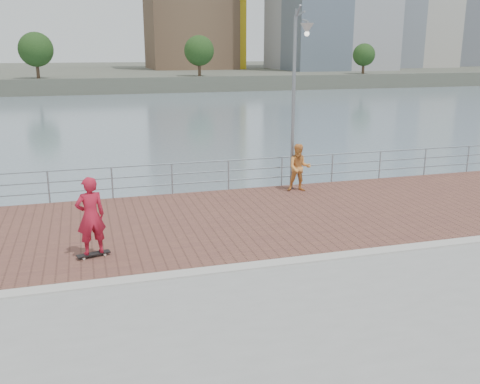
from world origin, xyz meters
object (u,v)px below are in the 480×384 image
object	(u,v)px
street_lamp	(299,69)
skateboarder	(91,216)
guardrail	(201,173)
bystander	(299,168)

from	to	relation	value
street_lamp	skateboarder	distance (m)	8.98
guardrail	street_lamp	world-z (taller)	street_lamp
guardrail	street_lamp	size ratio (longest dim) A/B	6.41
street_lamp	bystander	world-z (taller)	street_lamp
street_lamp	bystander	distance (m)	3.46
street_lamp	skateboarder	world-z (taller)	street_lamp
skateboarder	bystander	distance (m)	8.52
skateboarder	bystander	bearing A→B (deg)	-162.52
guardrail	bystander	world-z (taller)	bystander
guardrail	skateboarder	bearing A→B (deg)	-125.97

